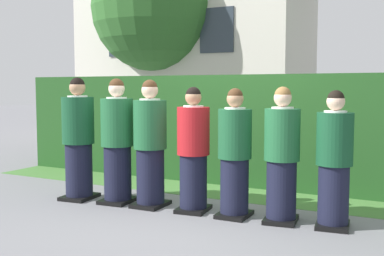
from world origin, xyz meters
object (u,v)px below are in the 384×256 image
Objects in this scene: student_front_row_4 at (235,156)px; student_front_row_5 at (282,158)px; student_front_row_0 at (78,141)px; student_front_row_2 at (150,147)px; student_front_row_6 at (334,163)px; student_front_row_1 at (117,144)px; student_in_red_blazer at (193,153)px.

student_front_row_4 is 0.99× the size of student_front_row_5.
student_front_row_0 is 1.02× the size of student_front_row_2.
student_front_row_0 reaches higher than student_front_row_5.
student_front_row_4 is 1.01× the size of student_front_row_6.
student_front_row_2 reaches higher than student_front_row_4.
student_front_row_5 is (2.23, 0.12, -0.05)m from student_front_row_1.
student_front_row_0 is at bearing -176.10° from student_front_row_4.
student_front_row_6 is at bearing 3.68° from student_in_red_blazer.
student_front_row_1 is 1.08× the size of student_front_row_4.
student_in_red_blazer is 1.02× the size of student_front_row_6.
student_in_red_blazer is at bearing -176.32° from student_front_row_6.
student_front_row_4 is at bearing -174.98° from student_front_row_5.
student_front_row_1 is 1.67m from student_front_row_4.
student_front_row_1 is 1.10× the size of student_front_row_6.
student_front_row_2 is (0.50, 0.03, -0.01)m from student_front_row_1.
student_in_red_blazer is 1.70m from student_front_row_6.
student_front_row_0 is 2.84m from student_front_row_5.
student_front_row_1 is 0.51m from student_front_row_2.
student_front_row_1 is at bearing -176.70° from student_front_row_2.
student_front_row_2 is at bearing 3.30° from student_front_row_1.
student_front_row_1 is 2.24m from student_front_row_5.
student_front_row_5 is 0.58m from student_front_row_6.
student_front_row_0 is at bearing -174.97° from student_in_red_blazer.
student_front_row_4 is (0.55, 0.00, -0.01)m from student_in_red_blazer.
student_in_red_blazer is at bearing 3.90° from student_front_row_2.
student_front_row_4 reaches higher than student_front_row_6.
student_front_row_0 is at bearing -172.39° from student_front_row_1.
student_front_row_2 is (1.11, 0.11, -0.02)m from student_front_row_0.
student_front_row_6 is (1.69, 0.11, -0.02)m from student_in_red_blazer.
student_front_row_5 is at bearing 3.17° from student_front_row_1.
student_front_row_0 reaches higher than student_front_row_4.
student_front_row_1 reaches higher than student_front_row_5.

